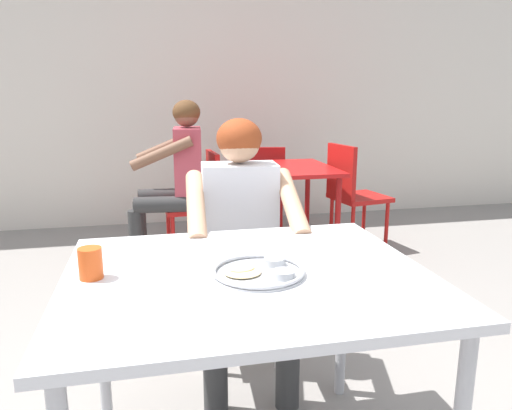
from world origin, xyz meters
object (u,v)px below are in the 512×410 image
thali_tray (260,271)px  chair_red_left (200,198)px  table_background_red (277,178)px  chair_red_right (352,190)px  drinking_cup (90,262)px  chair_red_far (262,182)px  table_foreground (247,294)px  diner_foreground (242,227)px  chair_foreground (237,258)px  patron_background (176,168)px

thali_tray → chair_red_left: bearing=88.6°
table_background_red → chair_red_right: 0.65m
drinking_cup → table_background_red: (1.16, 2.25, -0.17)m
chair_red_far → table_background_red: bearing=-92.7°
table_foreground → drinking_cup: drinking_cup is taller
drinking_cup → diner_foreground: diner_foreground is taller
chair_foreground → chair_red_far: bearing=73.7°
thali_tray → chair_red_far: bearing=76.9°
diner_foreground → chair_red_right: diner_foreground is taller
table_foreground → thali_tray: (0.03, -0.03, 0.09)m
thali_tray → chair_red_left: size_ratio=0.33×
chair_red_left → chair_foreground: bearing=-88.7°
table_foreground → chair_red_right: 2.65m
drinking_cup → patron_background: size_ratio=0.08×
chair_red_left → chair_red_far: size_ratio=1.04×
table_foreground → patron_background: (-0.09, 2.31, 0.06)m
table_foreground → chair_red_left: bearing=87.8°
chair_foreground → chair_red_left: 1.46m
thali_tray → chair_red_left: 2.40m
table_foreground → table_background_red: (0.70, 2.30, -0.05)m
chair_red_left → patron_background: (-0.18, -0.05, 0.25)m
table_foreground → drinking_cup: 0.48m
patron_background → chair_red_right: bearing=-0.8°
drinking_cup → chair_red_far: 3.17m
table_foreground → chair_foreground: chair_foreground is taller
table_foreground → chair_red_right: (1.33, 2.29, -0.17)m
table_background_red → chair_foreground: bearing=-112.3°
chair_red_right → chair_red_far: chair_red_right is taller
table_foreground → chair_red_far: size_ratio=1.35×
diner_foreground → chair_red_left: 1.69m
chair_foreground → chair_red_right: (1.21, 1.39, 0.03)m
table_foreground → chair_red_far: bearing=76.2°
table_foreground → chair_red_far: chair_red_far is taller
drinking_cup → chair_foreground: (0.58, 0.85, -0.32)m
thali_tray → patron_background: patron_background is taller
diner_foreground → chair_red_far: (0.62, 2.29, -0.23)m
table_background_red → chair_red_right: chair_red_right is taller
diner_foreground → chair_red_right: (1.22, 1.61, -0.20)m
chair_red_right → drinking_cup: bearing=-128.7°
table_background_red → chair_red_left: (-0.61, 0.06, -0.15)m
chair_red_far → drinking_cup: bearing=-112.2°
table_foreground → diner_foreground: bearing=80.7°
table_background_red → patron_background: size_ratio=0.71×
thali_tray → chair_red_far: chair_red_far is taller
chair_red_far → patron_background: size_ratio=0.66×
thali_tray → chair_foreground: chair_foreground is taller
table_foreground → thali_tray: thali_tray is taller
diner_foreground → patron_background: bearing=97.0°
chair_red_left → chair_red_right: (1.24, -0.07, 0.03)m
thali_tray → drinking_cup: (-0.49, 0.08, 0.04)m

